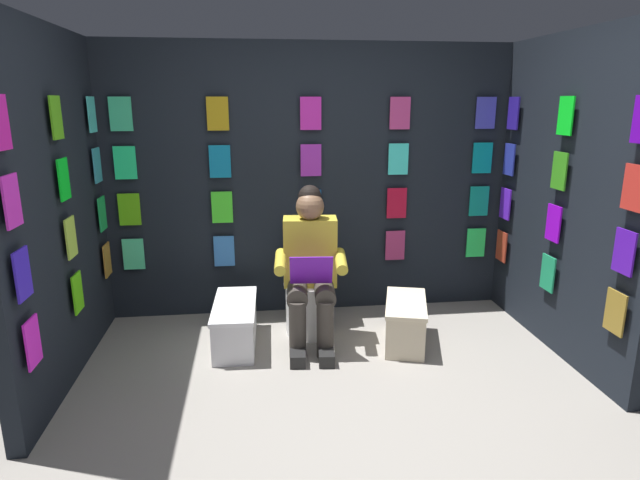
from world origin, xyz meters
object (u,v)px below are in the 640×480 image
Objects in this scene: comic_longbox_near at (235,324)px; comic_longbox_far at (405,322)px; person_reading at (311,267)px; toilet at (310,291)px.

comic_longbox_near is 1.28m from comic_longbox_far.
person_reading is 1.73× the size of comic_longbox_far.
toilet is 1.13× the size of comic_longbox_far.
person_reading reaches higher than comic_longbox_far.
person_reading reaches higher than comic_longbox_near.
comic_longbox_near is (0.57, -0.01, -0.43)m from person_reading.
toilet reaches higher than comic_longbox_near.
toilet is 0.65m from comic_longbox_near.
toilet reaches higher than comic_longbox_far.
comic_longbox_far is (-1.28, 0.14, 0.00)m from comic_longbox_near.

